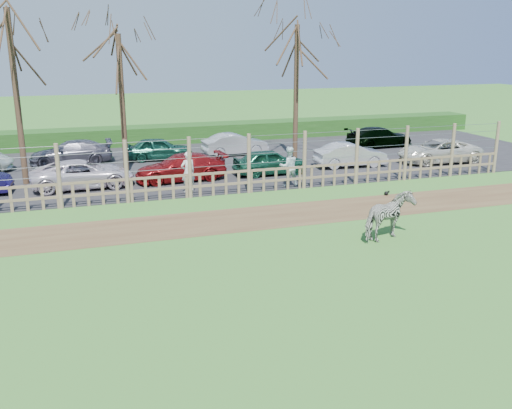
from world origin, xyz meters
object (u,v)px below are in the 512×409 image
object	(u,v)px
tree_right	(297,60)
visitor_a	(188,172)
car_11	(235,144)
tree_left	(12,55)
car_13	(379,137)
visitor_b	(289,166)
car_5	(350,155)
zebra	(389,217)
car_10	(159,149)
car_2	(83,174)
crow	(386,193)
car_6	(439,151)
car_3	(181,167)
car_4	(270,162)
tree_mid	(120,70)
car_9	(71,152)

from	to	relation	value
tree_right	visitor_a	bearing A→B (deg)	-143.00
tree_right	car_11	world-z (taller)	tree_right
tree_left	car_13	distance (m)	20.62
visitor_b	car_5	world-z (taller)	visitor_b
tree_left	car_5	size ratio (longest dim) A/B	2.16
zebra	car_10	xyz separation A→B (m)	(-4.93, 15.12, -0.13)
car_2	crow	bearing A→B (deg)	-116.46
tree_right	car_6	bearing A→B (deg)	-25.17
tree_left	car_3	xyz separation A→B (m)	(6.70, -1.53, -4.98)
visitor_a	car_11	size ratio (longest dim) A/B	0.47
tree_right	car_2	size ratio (longest dim) A/B	1.70
tree_right	car_4	world-z (taller)	tree_right
tree_mid	car_2	world-z (taller)	tree_mid
tree_mid	zebra	world-z (taller)	tree_mid
zebra	crow	size ratio (longest dim) A/B	7.66
tree_left	tree_right	size ratio (longest dim) A/B	1.07
visitor_a	car_5	world-z (taller)	visitor_a
zebra	car_10	bearing A→B (deg)	-5.00
tree_left	visitor_b	size ratio (longest dim) A/B	4.57
tree_mid	visitor_a	size ratio (longest dim) A/B	3.96
tree_right	car_2	distance (m)	12.39
visitor_b	car_4	bearing A→B (deg)	-87.11
car_5	tree_right	bearing A→B (deg)	39.02
car_3	car_5	size ratio (longest dim) A/B	1.14
car_3	car_4	world-z (taller)	same
tree_right	crow	xyz separation A→B (m)	(0.78, -8.19, -5.15)
car_9	car_3	bearing A→B (deg)	40.86
visitor_b	car_11	bearing A→B (deg)	-85.69
zebra	car_2	size ratio (longest dim) A/B	0.42
tree_left	car_3	distance (m)	8.48
car_3	car_4	bearing A→B (deg)	85.55
car_6	car_10	world-z (taller)	same
car_6	car_11	bearing A→B (deg)	-115.60
tree_right	car_2	bearing A→B (deg)	-164.66
zebra	crow	bearing A→B (deg)	-53.35
visitor_a	car_3	bearing A→B (deg)	-107.62
car_2	car_6	xyz separation A→B (m)	(17.90, -0.15, 0.00)
zebra	car_2	bearing A→B (deg)	19.01
car_2	car_10	xyz separation A→B (m)	(4.10, 5.12, 0.00)
car_13	crow	bearing A→B (deg)	147.79
tree_right	car_4	xyz separation A→B (m)	(-2.53, -3.10, -4.60)
zebra	car_11	distance (m)	15.24
car_3	car_4	distance (m)	4.28
tree_left	crow	distance (m)	16.71
tree_right	visitor_a	world-z (taller)	tree_right
car_9	car_10	distance (m)	4.50
car_3	visitor_a	bearing A→B (deg)	-6.56
car_11	car_13	size ratio (longest dim) A/B	0.88
visitor_a	visitor_b	xyz separation A→B (m)	(4.40, -0.28, 0.00)
crow	tree_right	bearing A→B (deg)	95.44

